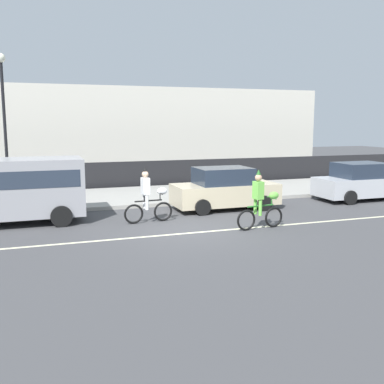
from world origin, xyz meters
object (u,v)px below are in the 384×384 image
parade_cyclist_lime (261,203)px  parked_car_silver (361,182)px  parked_van_grey (8,186)px  parade_cyclist_zebra (149,198)px  parked_car_beige (225,189)px  street_lamp_post (4,107)px

parade_cyclist_lime → parked_car_silver: 7.58m
parade_cyclist_lime → parked_van_grey: size_ratio=0.38×
parade_cyclist_zebra → parade_cyclist_lime: (3.14, -2.10, 0.00)m
parade_cyclist_lime → parked_car_beige: 3.47m
street_lamp_post → parade_cyclist_lime: bearing=-40.9°
parade_cyclist_zebra → parked_van_grey: size_ratio=0.38×
parade_cyclist_zebra → parked_car_beige: bearing=21.9°
parked_car_silver → parked_car_beige: (-6.52, 0.02, 0.00)m
parade_cyclist_zebra → street_lamp_post: 7.27m
parade_cyclist_zebra → parked_car_beige: 3.64m
parade_cyclist_zebra → parade_cyclist_lime: 3.78m
parked_van_grey → street_lamp_post: size_ratio=0.85×
parade_cyclist_lime → parked_car_beige: (0.24, 3.46, -0.06)m
parked_car_silver → street_lamp_post: bearing=167.2°
parade_cyclist_lime → parked_car_silver: parade_cyclist_lime is taller
parade_cyclist_lime → street_lamp_post: (-7.78, 6.73, 3.15)m
parked_car_silver → parked_car_beige: bearing=179.9°
parade_cyclist_lime → parked_car_beige: size_ratio=0.47×
parked_car_beige → street_lamp_post: (-8.01, 3.28, 3.21)m
parked_car_beige → parked_car_silver: bearing=-0.1°
parade_cyclist_zebra → street_lamp_post: bearing=135.0°
parked_van_grey → street_lamp_post: (-0.15, 3.32, 2.71)m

